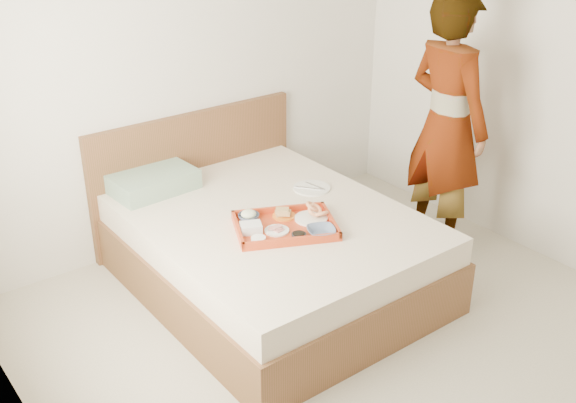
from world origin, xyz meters
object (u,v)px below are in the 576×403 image
(person, at_px, (447,125))
(tray, at_px, (285,225))
(dinner_plate, at_px, (312,188))
(bed, at_px, (273,251))

(person, bearing_deg, tray, 91.30)
(dinner_plate, xyz_separation_m, person, (0.84, -0.42, 0.40))
(bed, xyz_separation_m, tray, (-0.05, -0.20, 0.29))
(bed, relative_size, tray, 3.33)
(bed, relative_size, dinner_plate, 7.80)
(bed, height_order, dinner_plate, dinner_plate)
(tray, height_order, dinner_plate, tray)
(tray, relative_size, person, 0.32)
(dinner_plate, distance_m, person, 1.02)
(bed, bearing_deg, person, -11.52)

